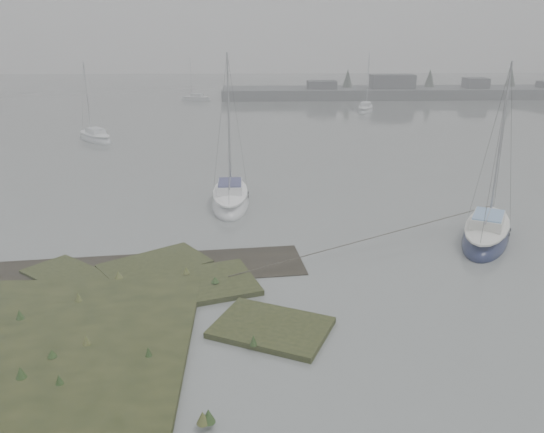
% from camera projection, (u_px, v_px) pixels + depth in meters
% --- Properties ---
extents(ground, '(160.00, 160.00, 0.00)m').
position_uv_depth(ground, '(252.00, 142.00, 45.53)').
color(ground, slate).
rests_on(ground, ground).
extents(far_shoreline, '(60.00, 8.00, 4.15)m').
position_uv_depth(far_shoreline, '(437.00, 91.00, 76.36)').
color(far_shoreline, '#4C4F51').
rests_on(far_shoreline, ground).
extents(sailboat_main, '(4.62, 6.16, 8.41)m').
position_uv_depth(sailboat_main, '(486.00, 234.00, 23.99)').
color(sailboat_main, '#141B3D').
rests_on(sailboat_main, ground).
extents(sailboat_white, '(2.07, 6.11, 8.59)m').
position_uv_depth(sailboat_white, '(231.00, 199.00, 29.01)').
color(sailboat_white, silver).
rests_on(sailboat_white, ground).
extents(sailboat_far_a, '(4.56, 4.89, 7.11)m').
position_uv_depth(sailboat_far_a, '(95.00, 138.00, 46.06)').
color(sailboat_far_a, silver).
rests_on(sailboat_far_a, ground).
extents(sailboat_far_b, '(3.27, 5.38, 7.21)m').
position_uv_depth(sailboat_far_b, '(365.00, 110.00, 62.92)').
color(sailboat_far_b, '#A3A8AC').
rests_on(sailboat_far_b, ground).
extents(sailboat_far_c, '(4.66, 2.74, 6.25)m').
position_uv_depth(sailboat_far_c, '(196.00, 99.00, 72.92)').
color(sailboat_far_c, '#AAB0B4').
rests_on(sailboat_far_c, ground).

